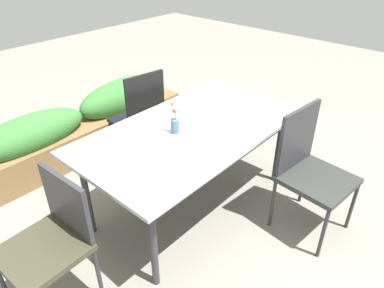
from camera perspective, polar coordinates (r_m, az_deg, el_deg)
ground_plane at (r=3.17m, az=-0.42°, el=-10.48°), size 12.00×12.00×0.00m
dining_table at (r=2.82m, az=0.00°, el=1.69°), size 1.86×1.02×0.77m
chair_near_right at (r=2.86m, az=18.40°, el=-3.31°), size 0.53×0.53×1.01m
chair_end_left at (r=2.34m, az=-21.66°, el=-13.79°), size 0.48×0.48×0.92m
chair_far_side at (r=3.53m, az=-8.35°, el=4.65°), size 0.49×0.49×1.00m
flower_vase at (r=2.69m, az=-2.79°, el=3.50°), size 0.07×0.07×0.26m
planter_box at (r=3.97m, az=-17.00°, el=2.86°), size 2.50×0.45×0.67m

